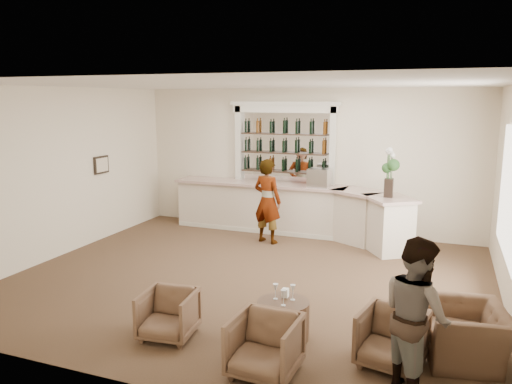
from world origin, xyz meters
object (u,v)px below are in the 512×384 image
flower_vase (390,169)px  sommelier (267,201)px  guest (416,315)px  armchair_far (466,334)px  cocktail_table (283,319)px  armchair_center (265,346)px  armchair_left (168,314)px  bar_counter (292,210)px  espresso_machine (319,178)px  armchair_right (392,339)px

flower_vase → sommelier: bearing=-175.6°
guest → flower_vase: (-0.84, 4.87, 0.85)m
guest → armchair_far: guest is taller
cocktail_table → armchair_far: (2.20, 0.25, 0.08)m
armchair_center → guest: bearing=12.8°
armchair_far → guest: bearing=-43.4°
armchair_left → flower_vase: flower_vase is taller
armchair_center → bar_counter: bearing=106.2°
flower_vase → armchair_far: bearing=-70.9°
cocktail_table → armchair_left: bearing=-159.6°
bar_counter → guest: (3.02, -5.48, 0.27)m
armchair_far → espresso_machine: bearing=-158.8°
guest → armchair_center: (-1.58, -0.30, -0.50)m
bar_counter → guest: 6.27m
armchair_center → flower_vase: (0.73, 5.17, 1.35)m
guest → flower_vase: bearing=-25.2°
bar_counter → armchair_left: (-0.03, -5.39, -0.26)m
sommelier → guest: 5.74m
armchair_center → armchair_far: (2.12, 1.16, -0.01)m
cocktail_table → armchair_center: bearing=-85.3°
bar_counter → armchair_right: bearing=-61.5°
bar_counter → cocktail_table: bar_counter is taller
sommelier → armchair_left: sommelier is taller
flower_vase → armchair_left: bearing=-114.9°
armchair_left → armchair_far: size_ratio=0.68×
guest → espresso_machine: guest is taller
guest → armchair_left: (-3.06, 0.09, -0.53)m
cocktail_table → sommelier: 4.45m
flower_vase → cocktail_table: bearing=-100.8°
guest → armchair_left: 3.10m
cocktail_table → sommelier: sommelier is taller
cocktail_table → bar_counter: bearing=105.7°
espresso_machine → flower_vase: bearing=-20.7°
armchair_left → bar_counter: bearing=83.0°
armchair_right → flower_vase: bearing=108.5°
cocktail_table → flower_vase: flower_vase is taller
bar_counter → cocktail_table: size_ratio=8.43×
bar_counter → armchair_center: (1.44, -5.78, -0.23)m
sommelier → armchair_far: bearing=151.1°
armchair_center → espresso_machine: (-0.84, 5.80, 1.00)m
armchair_right → bar_counter: bearing=129.6°
armchair_left → armchair_center: 1.53m
armchair_far → sommelier: bearing=-145.9°
armchair_left → espresso_machine: bearing=76.6°
armchair_left → espresso_machine: (0.64, 5.41, 1.03)m
armchair_right → espresso_machine: 5.63m
armchair_center → sommelier: bearing=111.6°
armchair_center → armchair_far: armchair_center is taller
cocktail_table → armchair_far: bearing=6.5°
cocktail_table → guest: size_ratio=0.40×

